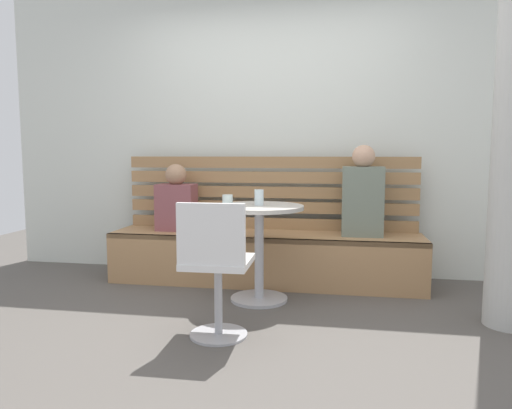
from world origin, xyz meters
name	(u,v)px	position (x,y,z in m)	size (l,w,h in m)	color
ground	(235,333)	(0.00, 0.00, 0.00)	(8.00, 8.00, 0.00)	#514C47
back_wall	(272,120)	(0.00, 1.64, 1.45)	(5.20, 0.10, 2.90)	silver
booth_bench	(265,258)	(0.00, 1.20, 0.22)	(2.70, 0.52, 0.44)	#A87C51
booth_backrest	(269,193)	(0.00, 1.44, 0.78)	(2.65, 0.04, 0.66)	#9A7249
cafe_table	(259,234)	(0.04, 0.70, 0.52)	(0.68, 0.68, 0.74)	#ADADB2
white_chair	(216,265)	(-0.09, -0.12, 0.46)	(0.41, 0.41, 0.85)	#ADADB2
person_adult	(363,195)	(0.83, 1.23, 0.78)	(0.34, 0.22, 0.76)	slate
person_child_left	(176,201)	(-0.81, 1.23, 0.70)	(0.34, 0.22, 0.60)	brown
cup_glass_short	(228,200)	(-0.20, 0.67, 0.78)	(0.08, 0.08, 0.08)	silver
cup_glass_tall	(259,197)	(0.03, 0.71, 0.80)	(0.07, 0.07, 0.12)	silver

